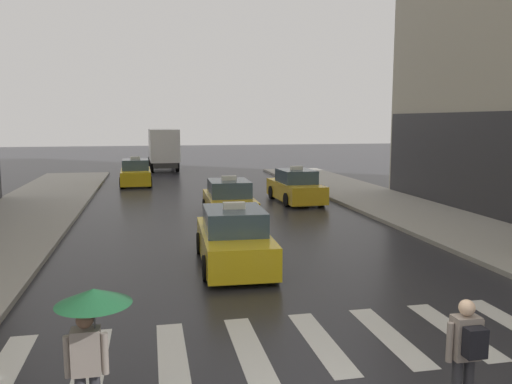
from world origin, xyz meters
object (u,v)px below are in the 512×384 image
at_px(taxi_second, 229,202).
at_px(taxi_third, 296,187).
at_px(taxi_fourth, 136,173).
at_px(box_truck, 163,148).
at_px(pedestrian_with_umbrella, 91,321).
at_px(taxi_lead, 234,240).
at_px(pedestrian_with_backpack, 466,349).

distance_m(taxi_second, taxi_third, 5.52).
height_order(taxi_fourth, box_truck, box_truck).
bearing_deg(pedestrian_with_umbrella, taxi_lead, 67.77).
bearing_deg(taxi_fourth, pedestrian_with_backpack, -79.67).
relative_size(taxi_lead, taxi_third, 1.00).
distance_m(box_truck, pedestrian_with_umbrella, 36.32).
xyz_separation_m(taxi_fourth, box_truck, (1.99, 9.47, 1.13)).
xyz_separation_m(taxi_lead, box_truck, (-1.14, 28.83, 1.13)).
xyz_separation_m(taxi_second, pedestrian_with_backpack, (0.97, -14.87, 0.25)).
relative_size(taxi_third, pedestrian_with_backpack, 2.79).
relative_size(box_truck, pedestrian_with_umbrella, 3.91).
distance_m(taxi_lead, taxi_second, 6.87).
distance_m(box_truck, pedestrian_with_backpack, 37.03).
bearing_deg(pedestrian_with_backpack, box_truck, 94.66).
distance_m(taxi_third, pedestrian_with_umbrella, 19.75).
bearing_deg(taxi_fourth, pedestrian_with_umbrella, -89.81).
relative_size(taxi_third, pedestrian_with_umbrella, 2.37).
bearing_deg(taxi_lead, box_truck, 92.26).
relative_size(taxi_fourth, pedestrian_with_backpack, 2.77).
bearing_deg(taxi_second, taxi_fourth, 107.79).
bearing_deg(taxi_fourth, taxi_lead, -80.83).
height_order(taxi_lead, pedestrian_with_backpack, taxi_lead).
relative_size(taxi_second, pedestrian_with_umbrella, 2.36).
bearing_deg(taxi_lead, taxi_third, 65.48).
bearing_deg(pedestrian_with_backpack, taxi_fourth, 100.33).
xyz_separation_m(taxi_third, pedestrian_with_backpack, (-2.99, -18.71, 0.25)).
xyz_separation_m(taxi_lead, taxi_third, (4.86, 10.65, 0.00)).
relative_size(taxi_lead, pedestrian_with_backpack, 2.79).
bearing_deg(taxi_third, taxi_fourth, 132.53).
xyz_separation_m(taxi_lead, taxi_second, (0.90, 6.81, 0.00)).
height_order(taxi_second, taxi_third, same).
xyz_separation_m(taxi_second, taxi_fourth, (-4.03, 12.55, 0.00)).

